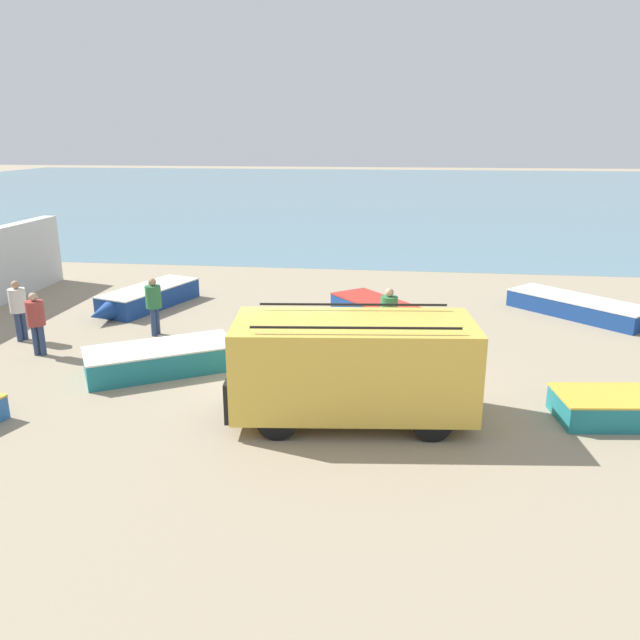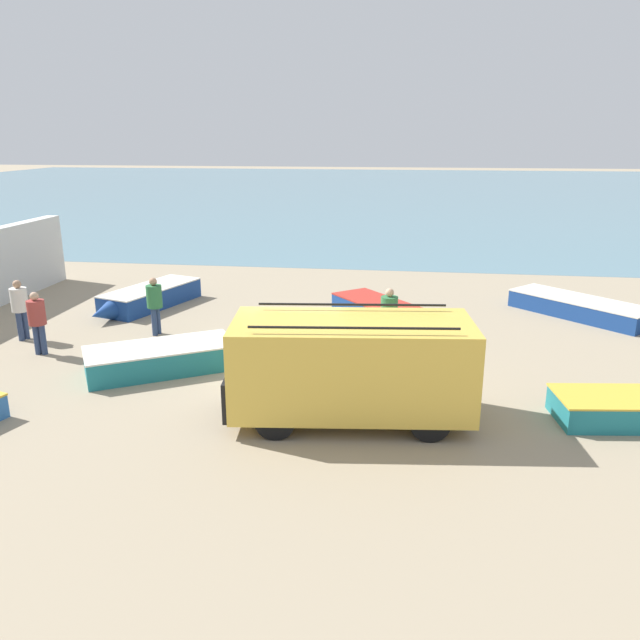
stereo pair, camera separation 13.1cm
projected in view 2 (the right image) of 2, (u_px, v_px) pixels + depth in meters
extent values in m
plane|color=gray|center=(294.00, 370.00, 15.31)|extent=(200.00, 200.00, 0.00)
cube|color=slate|center=(382.00, 190.00, 64.68)|extent=(120.00, 80.00, 0.01)
cube|color=gold|center=(352.00, 364.00, 12.36)|extent=(4.90, 2.57, 1.78)
cube|color=black|center=(232.00, 386.00, 12.57)|extent=(0.30, 1.91, 0.80)
cube|color=#1E232D|center=(234.00, 338.00, 12.27)|extent=(0.26, 1.82, 0.57)
cylinder|color=black|center=(275.00, 420.00, 11.75)|extent=(0.79, 0.30, 0.77)
cylinder|color=black|center=(283.00, 383.00, 13.49)|extent=(0.79, 0.30, 0.77)
cylinder|color=black|center=(430.00, 422.00, 11.67)|extent=(0.79, 0.30, 0.77)
cylinder|color=black|center=(418.00, 384.00, 13.41)|extent=(0.79, 0.30, 0.77)
cylinder|color=black|center=(354.00, 328.00, 11.29)|extent=(3.84, 0.46, 0.05)
cylinder|color=black|center=(352.00, 305.00, 12.84)|extent=(3.84, 0.46, 0.05)
cube|color=navy|center=(579.00, 308.00, 19.78)|extent=(4.09, 4.02, 0.53)
cube|color=silver|center=(580.00, 302.00, 19.72)|extent=(1.06, 1.09, 0.05)
cube|color=silver|center=(580.00, 299.00, 19.69)|extent=(4.13, 4.06, 0.04)
cube|color=navy|center=(151.00, 297.00, 20.92)|extent=(2.44, 3.89, 0.63)
cone|color=navy|center=(102.00, 313.00, 19.01)|extent=(0.83, 0.95, 0.60)
cube|color=silver|center=(151.00, 290.00, 20.85)|extent=(1.23, 0.59, 0.05)
cube|color=silver|center=(151.00, 287.00, 20.82)|extent=(2.47, 3.93, 0.04)
cube|color=navy|center=(380.00, 312.00, 19.22)|extent=(3.23, 3.51, 0.58)
cone|color=navy|center=(342.00, 298.00, 20.94)|extent=(0.91, 0.94, 0.55)
cube|color=#B22D23|center=(380.00, 305.00, 19.16)|extent=(1.07, 0.93, 0.05)
cube|color=#B22D23|center=(380.00, 302.00, 19.13)|extent=(3.26, 3.55, 0.04)
cube|color=#1E757F|center=(161.00, 359.00, 15.19)|extent=(3.75, 3.07, 0.59)
cone|color=#1E757F|center=(245.00, 348.00, 15.99)|extent=(0.95, 0.88, 0.56)
cube|color=silver|center=(160.00, 350.00, 15.13)|extent=(0.88, 1.27, 0.05)
cube|color=silver|center=(160.00, 347.00, 15.10)|extent=(3.78, 3.10, 0.04)
cylinder|color=navy|center=(158.00, 320.00, 17.98)|extent=(0.15, 0.15, 0.81)
cylinder|color=navy|center=(154.00, 322.00, 17.83)|extent=(0.15, 0.15, 0.81)
cylinder|color=#2D6B3D|center=(154.00, 296.00, 17.70)|extent=(0.44, 0.44, 0.64)
sphere|color=tan|center=(153.00, 282.00, 17.57)|extent=(0.22, 0.22, 0.22)
cylinder|color=navy|center=(25.00, 325.00, 17.53)|extent=(0.16, 0.16, 0.83)
cylinder|color=navy|center=(20.00, 326.00, 17.38)|extent=(0.16, 0.16, 0.83)
cylinder|color=silver|center=(19.00, 300.00, 17.24)|extent=(0.45, 0.45, 0.66)
sphere|color=tan|center=(17.00, 284.00, 17.12)|extent=(0.23, 0.23, 0.23)
cylinder|color=navy|center=(386.00, 336.00, 16.53)|extent=(0.16, 0.16, 0.83)
cylinder|color=navy|center=(391.00, 335.00, 16.62)|extent=(0.16, 0.16, 0.83)
cylinder|color=#2D6B3D|center=(389.00, 309.00, 16.36)|extent=(0.45, 0.45, 0.66)
sphere|color=tan|center=(390.00, 293.00, 16.23)|extent=(0.22, 0.22, 0.22)
cylinder|color=navy|center=(37.00, 339.00, 16.30)|extent=(0.15, 0.15, 0.82)
cylinder|color=navy|center=(43.00, 339.00, 16.29)|extent=(0.15, 0.15, 0.82)
cylinder|color=#993833|center=(36.00, 313.00, 16.09)|extent=(0.44, 0.44, 0.65)
sphere|color=tan|center=(34.00, 296.00, 15.96)|extent=(0.22, 0.22, 0.22)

